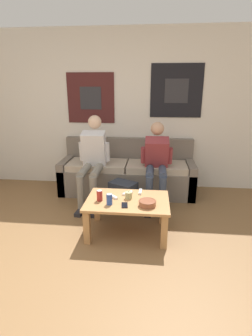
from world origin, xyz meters
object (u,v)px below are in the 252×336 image
object	(u,v)px
pillar_candle	(129,195)
cell_phone	(125,205)
person_seated_teen	(157,160)
drink_can_blue	(109,199)
backpack	(123,197)
coffee_table	(127,206)
ceramic_bowl	(147,203)
drink_can_red	(100,196)
game_controller_far_center	(113,197)
person_seated_adult	(93,157)
couch	(127,174)
game_controller_near_right	(140,192)
game_controller_near_left	(128,193)

from	to	relation	value
pillar_candle	cell_phone	xyz separation A→B (m)	(-0.03, -0.19, -0.03)
person_seated_teen	drink_can_blue	distance (m)	1.19
person_seated_teen	backpack	xyz separation A→B (m)	(-0.46, -0.32, -0.45)
coffee_table	drink_can_blue	distance (m)	0.27
drink_can_blue	backpack	bearing A→B (deg)	85.33
ceramic_bowl	drink_can_red	distance (m)	0.55
ceramic_bowl	drink_can_blue	distance (m)	0.42
drink_can_red	cell_phone	size ratio (longest dim) A/B	0.87
coffee_table	game_controller_far_center	world-z (taller)	game_controller_far_center
coffee_table	person_seated_adult	size ratio (longest dim) A/B	0.75
drink_can_blue	cell_phone	distance (m)	0.18
backpack	drink_can_blue	distance (m)	0.80
game_controller_far_center	coffee_table	bearing A→B (deg)	-14.51
person_seated_teen	drink_can_red	distance (m)	1.18
ceramic_bowl	cell_phone	world-z (taller)	ceramic_bowl
couch	game_controller_near_right	distance (m)	1.09
person_seated_teen	pillar_candle	bearing A→B (deg)	-110.15
backpack	couch	bearing A→B (deg)	90.13
person_seated_adult	game_controller_near_left	world-z (taller)	person_seated_adult
game_controller_far_center	backpack	bearing A→B (deg)	85.22
drink_can_blue	game_controller_near_right	xyz separation A→B (m)	(0.32, 0.37, -0.05)
cell_phone	coffee_table	bearing A→B (deg)	83.86
pillar_candle	ceramic_bowl	bearing A→B (deg)	-38.22
backpack	game_controller_near_right	world-z (taller)	game_controller_near_right
couch	person_seated_adult	size ratio (longest dim) A/B	1.68
game_controller_near_right	backpack	bearing A→B (deg)	125.04
drink_can_blue	person_seated_teen	bearing A→B (deg)	63.91
person_seated_teen	game_controller_near_left	world-z (taller)	person_seated_teen
coffee_table	person_seated_adult	xyz separation A→B (m)	(-0.60, 0.89, 0.34)
ceramic_bowl	pillar_candle	xyz separation A→B (m)	(-0.22, 0.18, 0.00)
game_controller_far_center	game_controller_near_left	bearing A→B (deg)	37.69
person_seated_teen	drink_can_red	xyz separation A→B (m)	(-0.65, -0.97, -0.16)
person_seated_adult	ceramic_bowl	xyz separation A→B (m)	(0.84, -1.03, -0.22)
couch	coffee_table	bearing A→B (deg)	-84.24
game_controller_far_center	drink_can_red	bearing A→B (deg)	-145.07
game_controller_near_left	cell_phone	distance (m)	0.32
couch	pillar_candle	bearing A→B (deg)	-83.68
drink_can_red	game_controller_far_center	bearing A→B (deg)	34.93
ceramic_bowl	game_controller_near_left	xyz separation A→B (m)	(-0.25, 0.31, -0.02)
pillar_candle	game_controller_far_center	xyz separation A→B (m)	(-0.18, 0.01, -0.03)
person_seated_adult	game_controller_near_right	distance (m)	1.03
cell_phone	game_controller_far_center	bearing A→B (deg)	127.90
ceramic_bowl	cell_phone	xyz separation A→B (m)	(-0.25, -0.02, -0.03)
person_seated_teen	game_controller_near_left	distance (m)	0.85
person_seated_adult	game_controller_far_center	bearing A→B (deg)	-63.03
coffee_table	couch	bearing A→B (deg)	95.76
coffee_table	pillar_candle	size ratio (longest dim) A/B	10.31
person_seated_teen	couch	bearing A→B (deg)	142.50
game_controller_near_left	person_seated_teen	bearing A→B (deg)	65.20
couch	person_seated_teen	world-z (taller)	person_seated_teen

